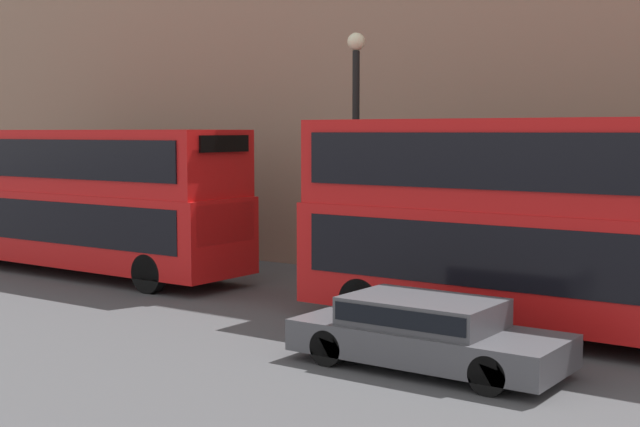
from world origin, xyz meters
TOP-DOWN VIEW (x-y plane):
  - bus_leading at (1.60, 5.61)m, footprint 2.59×10.26m
  - bus_second_in_queue at (1.60, 19.59)m, footprint 2.59×11.38m
  - car_dark_sedan at (-1.80, 6.38)m, footprint 1.90×4.73m
  - street_lamp at (3.46, 11.26)m, footprint 0.44×0.44m

SIDE VIEW (x-z plane):
  - car_dark_sedan at x=-1.80m, z-range 0.05..1.27m
  - bus_second_in_queue at x=1.60m, z-range 0.22..4.33m
  - bus_leading at x=1.60m, z-range 0.22..4.53m
  - street_lamp at x=3.46m, z-range 0.76..7.24m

